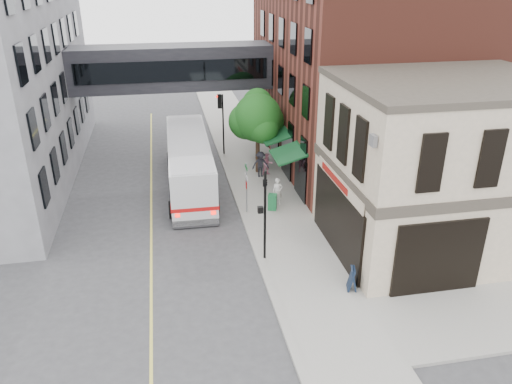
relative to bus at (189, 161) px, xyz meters
name	(u,v)px	position (x,y,z in m)	size (l,w,h in m)	color
ground	(265,285)	(2.49, -11.59, -1.75)	(120.00, 120.00, 0.00)	#38383A
sidewalk_main	(252,167)	(4.49, 2.41, -1.68)	(4.00, 60.00, 0.15)	gray
corner_building	(440,167)	(11.46, -9.59, 2.46)	(10.19, 8.12, 8.45)	tan
brick_building	(362,61)	(12.47, 3.41, 5.24)	(13.76, 18.00, 14.00)	#59261C
skyway_bridge	(172,67)	(-0.51, 6.41, 4.75)	(14.00, 3.18, 3.00)	black
traffic_signal_near	(264,205)	(2.86, -9.59, 1.23)	(0.44, 0.22, 4.60)	black
traffic_signal_far	(221,112)	(2.75, 5.41, 1.59)	(0.53, 0.28, 4.50)	black
street_sign_pole	(246,184)	(2.88, -4.59, 0.18)	(0.08, 0.75, 3.00)	gray
street_tree	(257,117)	(4.69, 1.63, 2.16)	(3.80, 3.20, 5.60)	#382619
lane_marking	(151,200)	(-2.51, -1.59, -1.75)	(0.12, 40.00, 0.01)	#D8CC4C
bus	(189,161)	(0.00, 0.00, 0.00)	(2.98, 11.65, 3.12)	silver
pedestrian_a	(278,191)	(4.85, -3.87, -0.79)	(0.59, 0.39, 1.63)	silver
pedestrian_b	(267,164)	(5.22, 0.74, -0.85)	(0.73, 0.57, 1.50)	pink
pedestrian_c	(260,164)	(4.70, 0.50, -0.72)	(1.13, 0.65, 1.75)	#22222A
newspaper_box	(272,202)	(4.40, -4.52, -1.13)	(0.47, 0.42, 0.95)	#166132
sandwich_board	(352,279)	(6.09, -12.80, -1.08)	(0.38, 0.59, 1.05)	black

